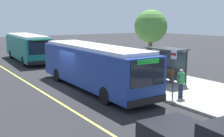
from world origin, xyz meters
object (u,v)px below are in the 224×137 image
(transit_bus_second, at_px, (27,47))
(route_sign_post, at_px, (173,66))
(pedestrian_commuter, at_px, (181,82))
(transit_bus_main, at_px, (93,65))
(waiting_bench, at_px, (166,75))

(transit_bus_second, xyz_separation_m, route_sign_post, (19.85, 2.52, 0.34))
(pedestrian_commuter, bearing_deg, transit_bus_main, -151.66)
(pedestrian_commuter, bearing_deg, route_sign_post, -167.20)
(transit_bus_main, bearing_deg, transit_bus_second, 179.37)
(waiting_bench, bearing_deg, pedestrian_commuter, -33.08)
(transit_bus_second, height_order, pedestrian_commuter, transit_bus_second)
(pedestrian_commuter, bearing_deg, transit_bus_second, -172.61)
(transit_bus_main, height_order, transit_bus_second, same)
(waiting_bench, distance_m, route_sign_post, 4.28)
(transit_bus_second, relative_size, waiting_bench, 6.77)
(waiting_bench, relative_size, route_sign_post, 0.57)
(transit_bus_second, bearing_deg, pedestrian_commuter, 7.39)
(transit_bus_main, relative_size, waiting_bench, 7.12)
(route_sign_post, distance_m, pedestrian_commuter, 0.99)
(transit_bus_main, xyz_separation_m, transit_bus_second, (-15.16, 0.17, -0.00))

